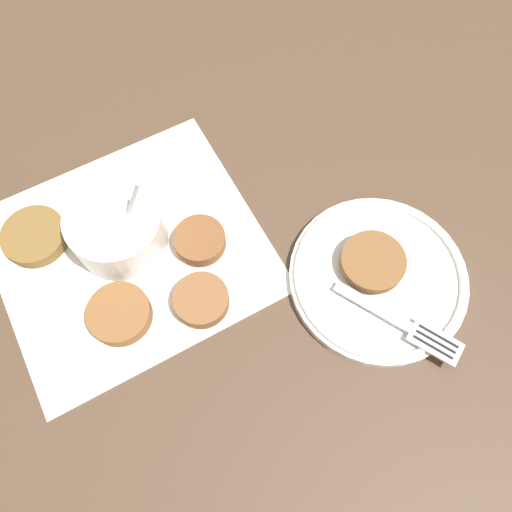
{
  "coord_description": "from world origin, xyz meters",
  "views": [
    {
      "loc": [
        -0.0,
        -0.3,
        0.56
      ],
      "look_at": [
        0.12,
        -0.1,
        0.02
      ],
      "focal_mm": 35.0,
      "sensor_mm": 36.0,
      "label": 1
    }
  ],
  "objects": [
    {
      "name": "fritter_1",
      "position": [
        -0.04,
        -0.08,
        0.01
      ],
      "size": [
        0.07,
        0.07,
        0.02
      ],
      "color": "brown",
      "rests_on": "napkin"
    },
    {
      "name": "fritter_on_plate",
      "position": [
        0.23,
        -0.18,
        0.02
      ],
      "size": [
        0.08,
        0.08,
        0.01
      ],
      "color": "brown",
      "rests_on": "serving_plate"
    },
    {
      "name": "ground_plane",
      "position": [
        0.0,
        0.0,
        0.0
      ],
      "size": [
        4.0,
        4.0,
        0.0
      ],
      "primitive_type": "plane",
      "color": "#4C3828"
    },
    {
      "name": "fork",
      "position": [
        0.22,
        -0.27,
        0.02
      ],
      "size": [
        0.09,
        0.15,
        0.0
      ],
      "color": "silver",
      "rests_on": "serving_plate"
    },
    {
      "name": "napkin",
      "position": [
        0.0,
        -0.01,
        0.0
      ],
      "size": [
        0.32,
        0.3,
        0.0
      ],
      "color": "silver",
      "rests_on": "ground_plane"
    },
    {
      "name": "fritter_0",
      "position": [
        0.08,
        -0.05,
        0.01
      ],
      "size": [
        0.06,
        0.06,
        0.02
      ],
      "color": "brown",
      "rests_on": "napkin"
    },
    {
      "name": "fritter_2",
      "position": [
        -0.09,
        0.06,
        0.01
      ],
      "size": [
        0.08,
        0.08,
        0.02
      ],
      "color": "brown",
      "rests_on": "napkin"
    },
    {
      "name": "serving_plate",
      "position": [
        0.23,
        -0.2,
        0.01
      ],
      "size": [
        0.21,
        0.21,
        0.02
      ],
      "color": "white",
      "rests_on": "ground_plane"
    },
    {
      "name": "sauce_bowl",
      "position": [
        0.0,
        0.01,
        0.03
      ],
      "size": [
        0.12,
        0.11,
        0.12
      ],
      "color": "white",
      "rests_on": "napkin"
    },
    {
      "name": "fritter_3",
      "position": [
        0.04,
        -0.11,
        0.01
      ],
      "size": [
        0.06,
        0.06,
        0.02
      ],
      "color": "brown",
      "rests_on": "napkin"
    }
  ]
}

